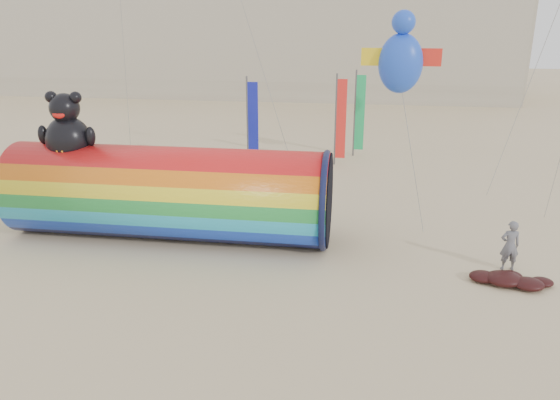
# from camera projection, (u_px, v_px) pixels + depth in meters

# --- Properties ---
(ground) EXTENTS (160.00, 160.00, 0.00)m
(ground) POSITION_uv_depth(u_px,v_px,m) (258.00, 284.00, 17.66)
(ground) COLOR #CCB58C
(ground) RESTS_ON ground
(windsock_assembly) EXTENTS (12.29, 3.74, 5.67)m
(windsock_assembly) POSITION_uv_depth(u_px,v_px,m) (169.00, 191.00, 20.89)
(windsock_assembly) COLOR red
(windsock_assembly) RESTS_ON ground
(kite_handler) EXTENTS (0.69, 0.49, 1.78)m
(kite_handler) POSITION_uv_depth(u_px,v_px,m) (510.00, 246.00, 18.39)
(kite_handler) COLOR slate
(kite_handler) RESTS_ON ground
(fabric_bundle) EXTENTS (2.62, 1.35, 0.41)m
(fabric_bundle) POSITION_uv_depth(u_px,v_px,m) (510.00, 279.00, 17.59)
(fabric_bundle) COLOR #400D0B
(fabric_bundle) RESTS_ON ground
(festival_banners) EXTENTS (6.34, 4.50, 5.20)m
(festival_banners) POSITION_uv_depth(u_px,v_px,m) (318.00, 119.00, 31.14)
(festival_banners) COLOR #59595E
(festival_banners) RESTS_ON ground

